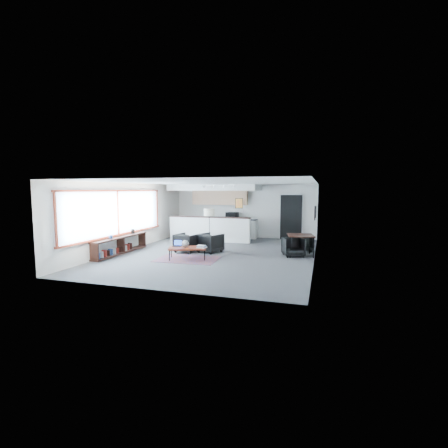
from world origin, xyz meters
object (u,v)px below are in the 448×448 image
(floor_lamp, at_px, (209,214))
(book_stack, at_px, (202,247))
(armchair_right, at_px, (210,242))
(dining_chair_near, at_px, (293,248))
(laptop, at_px, (178,244))
(armchair_left, at_px, (187,242))
(dining_chair_far, at_px, (302,243))
(microwave, at_px, (232,215))
(ceramic_pot, at_px, (185,244))
(dining_table, at_px, (301,237))
(coffee_table, at_px, (187,248))

(floor_lamp, bearing_deg, book_stack, -75.52)
(armchair_right, height_order, dining_chair_near, armchair_right)
(laptop, relative_size, dining_chair_near, 0.51)
(armchair_left, relative_size, dining_chair_far, 1.28)
(armchair_right, xyz_separation_m, dining_chair_near, (3.05, 0.16, -0.09))
(laptop, bearing_deg, microwave, 78.64)
(book_stack, relative_size, armchair_left, 0.40)
(ceramic_pot, xyz_separation_m, dining_table, (3.66, 1.75, 0.16))
(book_stack, distance_m, dining_table, 3.53)
(dining_chair_near, bearing_deg, book_stack, -173.13)
(ceramic_pot, height_order, dining_table, dining_table)
(laptop, height_order, book_stack, laptop)
(laptop, distance_m, dining_table, 4.33)
(coffee_table, distance_m, laptop, 0.44)
(armchair_right, height_order, dining_chair_far, armchair_right)
(coffee_table, height_order, floor_lamp, floor_lamp)
(dining_table, relative_size, dining_chair_far, 1.73)
(laptop, xyz_separation_m, armchair_left, (-0.09, 1.02, -0.08))
(dining_table, height_order, microwave, microwave)
(ceramic_pot, height_order, dining_chair_near, ceramic_pot)
(book_stack, bearing_deg, coffee_table, -173.55)
(floor_lamp, bearing_deg, dining_table, -16.65)
(dining_chair_near, bearing_deg, ceramic_pot, -175.58)
(laptop, xyz_separation_m, armchair_right, (0.75, 1.27, -0.07))
(ceramic_pot, bearing_deg, armchair_left, 111.17)
(ceramic_pot, distance_m, dining_table, 4.06)
(laptop, xyz_separation_m, dining_chair_near, (3.79, 1.43, -0.16))
(coffee_table, height_order, microwave, microwave)
(dining_chair_far, bearing_deg, dining_table, 72.99)
(coffee_table, height_order, book_stack, book_stack)
(laptop, distance_m, book_stack, 0.91)
(laptop, bearing_deg, coffee_table, -20.67)
(laptop, height_order, dining_chair_far, laptop)
(dining_table, height_order, dining_chair_near, dining_table)
(armchair_left, xyz_separation_m, microwave, (0.59, 4.16, 0.73))
(dining_chair_far, bearing_deg, armchair_left, 3.81)
(coffee_table, bearing_deg, ceramic_pot, -161.54)
(floor_lamp, bearing_deg, dining_chair_near, -20.01)
(armchair_left, relative_size, microwave, 1.38)
(armchair_right, bearing_deg, floor_lamp, -46.65)
(dining_chair_near, xyz_separation_m, microwave, (-3.29, 3.74, 0.81))
(laptop, bearing_deg, book_stack, -9.33)
(coffee_table, relative_size, dining_chair_far, 2.29)
(dining_table, distance_m, microwave, 5.04)
(floor_lamp, bearing_deg, armchair_right, -69.09)
(armchair_left, distance_m, dining_table, 4.16)
(dining_chair_near, xyz_separation_m, dining_chair_far, (0.23, 1.15, -0.00))
(dining_table, distance_m, dining_chair_near, 0.47)
(book_stack, height_order, dining_chair_far, dining_chair_far)
(armchair_left, bearing_deg, dining_table, -160.17)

